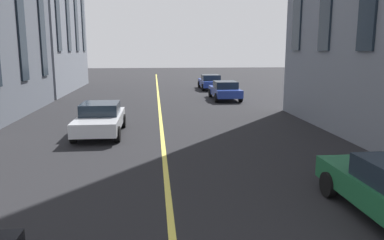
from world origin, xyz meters
name	(u,v)px	position (x,y,z in m)	size (l,w,h in m)	color
lane_centre_line	(162,131)	(20.00, 0.00, 0.00)	(80.00, 0.16, 0.01)	#D8C64C
car_blue_mid	(225,90)	(30.51, -4.90, 0.70)	(4.40, 1.95, 1.37)	navy
car_silver_near	(100,118)	(19.56, 2.68, 0.70)	(4.40, 1.95, 1.37)	#B7BABF
car_blue_parked_a	(210,82)	(37.84, -4.90, 0.70)	(4.40, 1.95, 1.37)	navy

